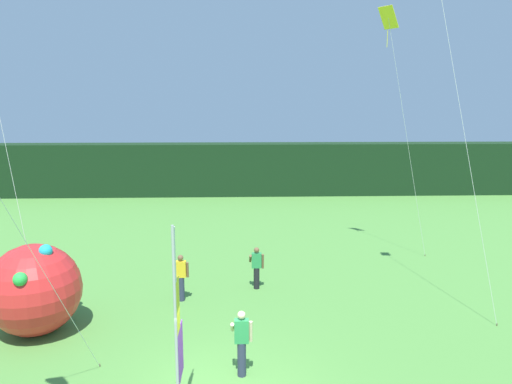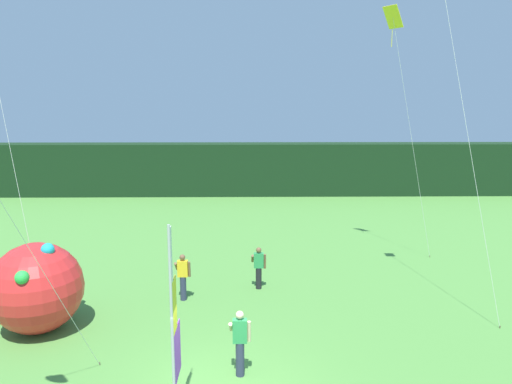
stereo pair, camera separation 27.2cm
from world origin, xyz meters
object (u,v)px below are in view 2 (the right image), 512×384
(banner_flag, at_px, (174,327))
(kite_yellow_diamond_2, at_px, (395,31))
(inflatable_balloon, at_px, (37,288))
(person_far_left, at_px, (259,267))
(person_mid_field, at_px, (183,276))
(person_near_banner, at_px, (240,341))

(banner_flag, xyz_separation_m, kite_yellow_diamond_2, (7.74, 11.12, 7.71))
(banner_flag, xyz_separation_m, inflatable_balloon, (-4.81, 4.17, -0.76))
(person_far_left, xyz_separation_m, kite_yellow_diamond_2, (5.78, 3.69, 9.00))
(banner_flag, distance_m, person_mid_field, 6.56)
(kite_yellow_diamond_2, bearing_deg, inflatable_balloon, -151.04)
(person_far_left, height_order, kite_yellow_diamond_2, kite_yellow_diamond_2)
(banner_flag, bearing_deg, inflatable_balloon, 139.05)
(inflatable_balloon, xyz_separation_m, kite_yellow_diamond_2, (12.54, 6.94, 8.47))
(inflatable_balloon, bearing_deg, banner_flag, -40.95)
(banner_flag, bearing_deg, person_near_banner, 49.79)
(person_mid_field, distance_m, kite_yellow_diamond_2, 13.19)
(banner_flag, xyz_separation_m, person_mid_field, (-0.73, 6.40, -1.24))
(person_mid_field, height_order, person_far_left, person_mid_field)
(person_far_left, bearing_deg, kite_yellow_diamond_2, 32.60)
(person_far_left, bearing_deg, banner_flag, -104.79)
(banner_flag, relative_size, inflatable_balloon, 1.58)
(inflatable_balloon, bearing_deg, person_mid_field, 28.64)
(person_mid_field, height_order, kite_yellow_diamond_2, kite_yellow_diamond_2)
(banner_flag, bearing_deg, kite_yellow_diamond_2, 55.16)
(person_far_left, bearing_deg, person_mid_field, -159.24)
(person_mid_field, relative_size, person_far_left, 1.04)
(person_mid_field, relative_size, kite_yellow_diamond_2, 0.15)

